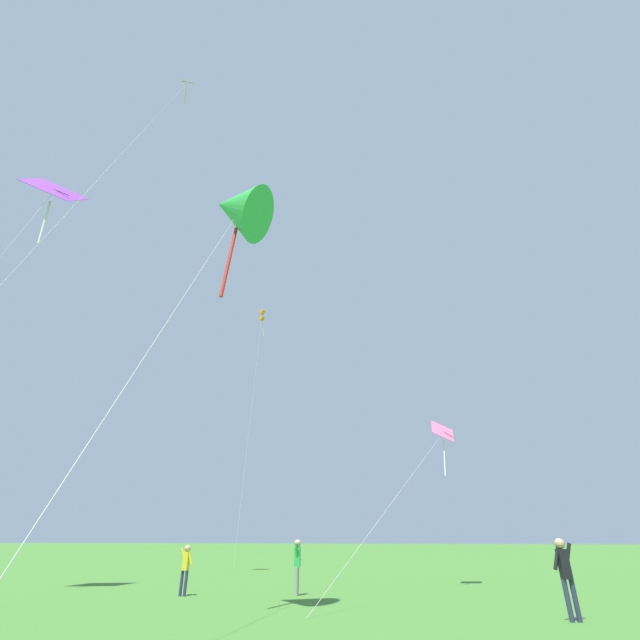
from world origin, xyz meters
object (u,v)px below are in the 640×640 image
object	(u,v)px
person_foreground_watcher	(565,570)
kite_orange_box	(262,318)
kite_yellow_diamond	(173,99)
kite_purple_streamer	(50,200)
kite_green_small	(238,210)
kite_pink_low	(440,440)
person_with_spool	(297,561)
person_in_red_shirt	(186,565)

from	to	relation	value
person_foreground_watcher	kite_orange_box	bearing A→B (deg)	127.77
kite_orange_box	kite_yellow_diamond	xyz separation A→B (m)	(1.06, -19.44, 5.91)
kite_yellow_diamond	kite_orange_box	bearing A→B (deg)	93.13
kite_orange_box	kite_purple_streamer	world-z (taller)	kite_orange_box
kite_green_small	kite_pink_low	distance (m)	12.91
kite_pink_low	person_with_spool	size ratio (longest dim) A/B	5.47
kite_green_small	kite_yellow_diamond	bearing A→B (deg)	145.55
person_with_spool	person_foreground_watcher	xyz separation A→B (m)	(7.68, -3.51, 0.02)
kite_green_small	kite_purple_streamer	world-z (taller)	kite_purple_streamer
person_with_spool	kite_purple_streamer	bearing A→B (deg)	-154.99
kite_purple_streamer	kite_yellow_diamond	size ratio (longest dim) A/B	0.55
kite_purple_streamer	kite_yellow_diamond	distance (m)	12.37
kite_pink_low	person_in_red_shirt	bearing A→B (deg)	-151.26
kite_green_small	kite_orange_box	xyz separation A→B (m)	(-9.24, 25.04, 9.27)
kite_purple_streamer	person_with_spool	distance (m)	18.09
kite_pink_low	kite_yellow_diamond	world-z (taller)	kite_yellow_diamond
kite_green_small	person_with_spool	bearing A→B (deg)	85.93
kite_orange_box	person_foreground_watcher	bearing A→B (deg)	-52.23
kite_green_small	kite_purple_streamer	distance (m)	10.60
kite_purple_streamer	kite_yellow_diamond	bearing A→B (deg)	68.51
kite_green_small	person_with_spool	size ratio (longest dim) A/B	7.52
kite_purple_streamer	person_in_red_shirt	xyz separation A→B (m)	(6.66, 3.73, -14.19)
kite_orange_box	person_foreground_watcher	distance (m)	34.49
kite_yellow_diamond	person_foreground_watcher	bearing A→B (deg)	-10.31
kite_green_small	kite_purple_streamer	bearing A→B (deg)	172.18
kite_purple_streamer	person_with_spool	xyz separation A→B (m)	(10.29, 4.80, -14.09)
kite_yellow_diamond	person_in_red_shirt	world-z (taller)	kite_yellow_diamond
kite_yellow_diamond	kite_purple_streamer	bearing A→B (deg)	-111.49
kite_green_small	kite_yellow_diamond	world-z (taller)	kite_yellow_diamond
person_in_red_shirt	kite_yellow_diamond	bearing A→B (deg)	173.98
person_in_red_shirt	kite_green_small	bearing A→B (deg)	-57.89
kite_orange_box	kite_yellow_diamond	world-z (taller)	kite_yellow_diamond
kite_orange_box	kite_green_small	bearing A→B (deg)	-69.75
kite_orange_box	kite_yellow_diamond	bearing A→B (deg)	-86.87
kite_purple_streamer	person_foreground_watcher	distance (m)	22.86
kite_pink_low	person_in_red_shirt	distance (m)	11.19
kite_orange_box	person_with_spool	size ratio (longest dim) A/B	12.87
kite_pink_low	person_foreground_watcher	world-z (taller)	kite_pink_low
kite_purple_streamer	person_with_spool	size ratio (longest dim) A/B	9.95
kite_purple_streamer	person_in_red_shirt	world-z (taller)	kite_purple_streamer
kite_green_small	person_foreground_watcher	xyz separation A→B (m)	(8.12, 2.64, -10.39)
kite_pink_low	person_with_spool	bearing A→B (deg)	-144.17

